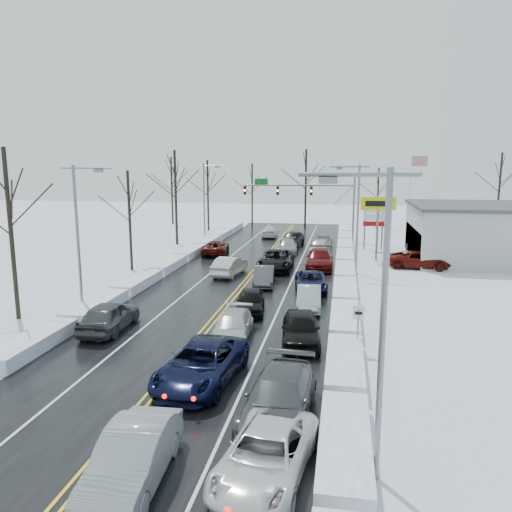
% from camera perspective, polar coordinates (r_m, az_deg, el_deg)
% --- Properties ---
extents(ground, '(160.00, 160.00, 0.00)m').
position_cam_1_polar(ground, '(33.66, -3.00, -5.11)').
color(ground, silver).
rests_on(ground, ground).
extents(road_surface, '(14.00, 84.00, 0.01)m').
position_cam_1_polar(road_surface, '(35.54, -2.27, -4.25)').
color(road_surface, black).
rests_on(road_surface, ground).
extents(snow_bank_left, '(1.61, 72.00, 0.73)m').
position_cam_1_polar(snow_bank_left, '(37.85, -13.61, -3.63)').
color(snow_bank_left, white).
rests_on(snow_bank_left, ground).
extents(snow_bank_right, '(1.61, 72.00, 0.73)m').
position_cam_1_polar(snow_bank_right, '(34.78, 10.10, -4.75)').
color(snow_bank_right, white).
rests_on(snow_bank_right, ground).
extents(traffic_signal_mast, '(13.28, 0.39, 8.00)m').
position_cam_1_polar(traffic_signal_mast, '(59.79, 6.28, 7.05)').
color(traffic_signal_mast, slate).
rests_on(traffic_signal_mast, ground).
extents(tires_plus_sign, '(3.20, 0.34, 6.00)m').
position_cam_1_polar(tires_plus_sign, '(47.85, 13.79, 5.36)').
color(tires_plus_sign, slate).
rests_on(tires_plus_sign, ground).
extents(used_vehicles_sign, '(2.20, 0.22, 4.65)m').
position_cam_1_polar(used_vehicles_sign, '(53.97, 13.31, 4.15)').
color(used_vehicles_sign, slate).
rests_on(used_vehicles_sign, ground).
extents(speed_limit_sign, '(0.55, 0.09, 2.35)m').
position_cam_1_polar(speed_limit_sign, '(24.74, 11.61, -7.21)').
color(speed_limit_sign, slate).
rests_on(speed_limit_sign, ground).
extents(flagpole, '(1.87, 1.20, 10.00)m').
position_cam_1_polar(flagpole, '(62.15, 17.35, 7.18)').
color(flagpole, silver).
rests_on(flagpole, ground).
extents(streetlight_se, '(3.20, 0.25, 9.00)m').
position_cam_1_polar(streetlight_se, '(14.12, 13.59, -5.30)').
color(streetlight_se, slate).
rests_on(streetlight_se, ground).
extents(streetlight_ne, '(3.20, 0.25, 9.00)m').
position_cam_1_polar(streetlight_ne, '(41.75, 11.30, 5.17)').
color(streetlight_ne, slate).
rests_on(streetlight_ne, ground).
extents(streetlight_sw, '(3.20, 0.25, 9.00)m').
position_cam_1_polar(streetlight_sw, '(31.91, -19.46, 3.16)').
color(streetlight_sw, slate).
rests_on(streetlight_sw, ground).
extents(streetlight_nw, '(3.20, 0.25, 9.00)m').
position_cam_1_polar(streetlight_nw, '(57.85, -5.77, 6.78)').
color(streetlight_nw, slate).
rests_on(streetlight_nw, ground).
extents(tree_left_b, '(4.00, 4.00, 10.00)m').
position_cam_1_polar(tree_left_b, '(31.82, -26.47, 5.67)').
color(tree_left_b, '#2D231C').
rests_on(tree_left_b, ground).
extents(tree_left_c, '(3.40, 3.40, 8.50)m').
position_cam_1_polar(tree_left_c, '(43.51, -14.33, 6.09)').
color(tree_left_c, '#2D231C').
rests_on(tree_left_c, ground).
extents(tree_left_d, '(4.20, 4.20, 10.50)m').
position_cam_1_polar(tree_left_d, '(56.71, -9.21, 8.67)').
color(tree_left_d, '#2D231C').
rests_on(tree_left_d, ground).
extents(tree_left_e, '(3.80, 3.80, 9.50)m').
position_cam_1_polar(tree_left_e, '(68.07, -5.54, 8.47)').
color(tree_left_e, '#2D231C').
rests_on(tree_left_e, ground).
extents(tree_far_a, '(4.00, 4.00, 10.00)m').
position_cam_1_polar(tree_far_a, '(75.95, -9.63, 8.85)').
color(tree_far_a, '#2D231C').
rests_on(tree_far_a, ground).
extents(tree_far_b, '(3.60, 3.60, 9.00)m').
position_cam_1_polar(tree_far_b, '(73.84, -0.44, 8.40)').
color(tree_far_b, '#2D231C').
rests_on(tree_far_b, ground).
extents(tree_far_c, '(4.40, 4.40, 11.00)m').
position_cam_1_polar(tree_far_c, '(70.78, 5.73, 9.39)').
color(tree_far_c, '#2D231C').
rests_on(tree_far_c, ground).
extents(tree_far_d, '(3.40, 3.40, 8.50)m').
position_cam_1_polar(tree_far_d, '(72.29, 13.79, 7.78)').
color(tree_far_d, '#2D231C').
rests_on(tree_far_d, ground).
extents(tree_far_e, '(4.20, 4.20, 10.50)m').
position_cam_1_polar(tree_far_e, '(75.48, 26.15, 8.18)').
color(tree_far_e, '#2D231C').
rests_on(tree_far_e, ground).
extents(queued_car_1, '(2.02, 5.03, 1.63)m').
position_cam_1_polar(queued_car_1, '(16.18, -13.83, -23.98)').
color(queued_car_1, '#999BA0').
rests_on(queued_car_1, ground).
extents(queued_car_2, '(3.26, 6.12, 1.64)m').
position_cam_1_polar(queued_car_2, '(21.80, -6.20, -14.16)').
color(queued_car_2, black).
rests_on(queued_car_2, ground).
extents(queued_car_3, '(2.19, 4.78, 1.36)m').
position_cam_1_polar(queued_car_3, '(26.63, -2.70, -9.41)').
color(queued_car_3, '#B9B9BC').
rests_on(queued_car_3, ground).
extents(queued_car_4, '(2.24, 4.43, 1.44)m').
position_cam_1_polar(queued_car_4, '(31.10, -0.66, -6.43)').
color(queued_car_4, black).
rests_on(queued_car_4, ground).
extents(queued_car_5, '(1.91, 4.38, 1.40)m').
position_cam_1_polar(queued_car_5, '(37.78, 0.92, -3.35)').
color(queued_car_5, '#444649').
rests_on(queued_car_5, ground).
extents(queued_car_6, '(2.90, 6.09, 1.68)m').
position_cam_1_polar(queued_car_6, '(43.29, 2.29, -1.56)').
color(queued_car_6, black).
rests_on(queued_car_6, ground).
extents(queued_car_7, '(2.28, 4.81, 1.35)m').
position_cam_1_polar(queued_car_7, '(51.44, 3.65, 0.38)').
color(queued_car_7, '#94969B').
rests_on(queued_car_7, ground).
extents(queued_car_8, '(2.65, 5.18, 1.69)m').
position_cam_1_polar(queued_car_8, '(55.40, 4.18, 1.11)').
color(queued_car_8, black).
rests_on(queued_car_8, ground).
extents(queued_car_10, '(3.00, 5.38, 1.42)m').
position_cam_1_polar(queued_car_10, '(16.07, 1.11, -23.92)').
color(queued_car_10, silver).
rests_on(queued_car_10, ground).
extents(queued_car_11, '(2.61, 5.80, 1.65)m').
position_cam_1_polar(queued_car_11, '(18.94, 2.62, -18.15)').
color(queued_car_11, '#46494C').
rests_on(queued_car_11, ground).
extents(queued_car_12, '(2.41, 4.91, 1.61)m').
position_cam_1_polar(queued_car_12, '(26.01, 5.09, -9.94)').
color(queued_car_12, black).
rests_on(queued_car_12, ground).
extents(queued_car_13, '(1.72, 4.34, 1.40)m').
position_cam_1_polar(queued_car_13, '(32.01, 6.04, -5.99)').
color(queued_car_13, '#A7ABAF').
rests_on(queued_car_13, ground).
extents(queued_car_14, '(2.74, 5.02, 1.34)m').
position_cam_1_polar(queued_car_14, '(36.52, 6.25, -3.91)').
color(queued_car_14, black).
rests_on(queued_car_14, ground).
extents(queued_car_15, '(2.44, 5.74, 1.65)m').
position_cam_1_polar(queued_car_15, '(44.16, 7.27, -1.39)').
color(queued_car_15, '#4C0A0A').
rests_on(queued_car_15, ground).
extents(queued_car_16, '(2.45, 4.85, 1.58)m').
position_cam_1_polar(queued_car_16, '(50.74, 7.30, 0.17)').
color(queued_car_16, '#BBBBBD').
rests_on(queued_car_16, ground).
extents(queued_car_17, '(1.92, 4.19, 1.33)m').
position_cam_1_polar(queued_car_17, '(54.86, 7.73, 0.94)').
color(queued_car_17, '#393B3E').
rests_on(queued_car_17, ground).
extents(oncoming_car_0, '(2.23, 4.88, 1.55)m').
position_cam_1_polar(oncoming_car_0, '(41.20, -3.03, -2.19)').
color(oncoming_car_0, silver).
rests_on(oncoming_car_0, ground).
extents(oncoming_car_1, '(2.87, 5.27, 1.40)m').
position_cam_1_polar(oncoming_car_1, '(50.58, -4.61, 0.19)').
color(oncoming_car_1, '#4B100A').
rests_on(oncoming_car_1, ground).
extents(oncoming_car_2, '(2.26, 4.77, 1.34)m').
position_cam_1_polar(oncoming_car_2, '(62.25, 1.57, 2.18)').
color(oncoming_car_2, white).
rests_on(oncoming_car_2, ground).
extents(oncoming_car_3, '(2.12, 4.96, 1.67)m').
position_cam_1_polar(oncoming_car_3, '(28.98, -16.35, -8.16)').
color(oncoming_car_3, '#3E4143').
rests_on(oncoming_car_3, ground).
extents(parked_car_0, '(5.60, 3.04, 1.49)m').
position_cam_1_polar(parked_car_0, '(46.12, 18.21, -1.33)').
color(parked_car_0, '#530F0B').
rests_on(parked_car_0, ground).
extents(parked_car_1, '(2.85, 5.95, 1.67)m').
position_cam_1_polar(parked_car_1, '(50.30, 20.98, -0.55)').
color(parked_car_1, '#3A3C3E').
rests_on(parked_car_1, ground).
extents(parked_car_2, '(2.07, 4.42, 1.46)m').
position_cam_1_polar(parked_car_2, '(56.03, 17.56, 0.74)').
color(parked_car_2, black).
rests_on(parked_car_2, ground).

